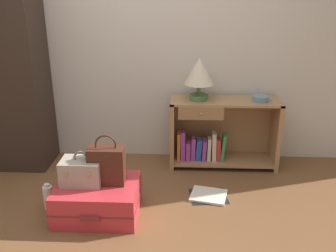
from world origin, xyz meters
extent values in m
plane|color=brown|center=(0.00, 0.00, 0.00)|extent=(9.00, 9.00, 0.00)
cube|color=beige|center=(0.00, 1.50, 1.30)|extent=(6.40, 0.10, 2.60)
cube|color=#A37A51|center=(0.31, 1.25, 0.33)|extent=(0.04, 0.35, 0.67)
cube|color=#A37A51|center=(1.29, 1.25, 0.33)|extent=(0.04, 0.35, 0.67)
cube|color=#A37A51|center=(0.80, 1.25, 0.66)|extent=(1.03, 0.35, 0.02)
cube|color=#A37A51|center=(0.80, 1.25, 0.06)|extent=(0.95, 0.35, 0.02)
cube|color=#A37A51|center=(0.80, 1.41, 0.33)|extent=(0.95, 0.01, 0.65)
cube|color=#8F6B47|center=(0.57, 1.08, 0.59)|extent=(0.41, 0.02, 0.12)
sphere|color=#9E844C|center=(0.57, 1.07, 0.59)|extent=(0.02, 0.02, 0.02)
cube|color=orange|center=(0.37, 1.22, 0.20)|extent=(0.03, 0.11, 0.28)
cube|color=purple|center=(0.41, 1.22, 0.21)|extent=(0.05, 0.12, 0.29)
cube|color=purple|center=(0.46, 1.22, 0.16)|extent=(0.04, 0.12, 0.18)
cube|color=purple|center=(0.51, 1.22, 0.18)|extent=(0.04, 0.10, 0.22)
cube|color=#2D51B2|center=(0.57, 1.22, 0.17)|extent=(0.07, 0.10, 0.21)
cube|color=purple|center=(0.62, 1.22, 0.17)|extent=(0.05, 0.13, 0.21)
cube|color=beige|center=(0.66, 1.22, 0.18)|extent=(0.04, 0.11, 0.22)
cube|color=beige|center=(0.71, 1.22, 0.21)|extent=(0.04, 0.12, 0.28)
cube|color=red|center=(0.76, 1.22, 0.17)|extent=(0.05, 0.10, 0.22)
cube|color=green|center=(0.80, 1.22, 0.20)|extent=(0.05, 0.12, 0.27)
cylinder|color=#4C7542|center=(0.55, 1.24, 0.69)|extent=(0.17, 0.17, 0.05)
cylinder|color=#4C7542|center=(0.55, 1.24, 0.77)|extent=(0.04, 0.04, 0.10)
cone|color=beige|center=(0.55, 1.24, 0.94)|extent=(0.27, 0.27, 0.24)
cylinder|color=slate|center=(1.12, 1.22, 0.69)|extent=(0.16, 0.16, 0.05)
cube|color=#D1333D|center=(-0.24, 0.33, 0.13)|extent=(0.62, 0.49, 0.26)
cube|color=maroon|center=(-0.24, 0.33, 0.13)|extent=(0.63, 0.50, 0.01)
cube|color=maroon|center=(-0.24, 0.08, 0.13)|extent=(0.14, 0.02, 0.03)
cube|color=#A89E8E|center=(-0.35, 0.35, 0.36)|extent=(0.30, 0.21, 0.20)
torus|color=slate|center=(-0.35, 0.35, 0.47)|extent=(0.11, 0.02, 0.11)
cube|color=tan|center=(-0.43, 0.24, 0.39)|extent=(0.02, 0.01, 0.02)
cube|color=tan|center=(-0.26, 0.24, 0.39)|extent=(0.02, 0.01, 0.02)
cube|color=#472319|center=(-0.16, 0.37, 0.40)|extent=(0.27, 0.16, 0.29)
torus|color=#472319|center=(-0.16, 0.37, 0.57)|extent=(0.16, 0.01, 0.16)
cylinder|color=white|center=(-0.65, 0.39, 0.10)|extent=(0.08, 0.08, 0.19)
cylinder|color=silver|center=(-0.65, 0.39, 0.21)|extent=(0.05, 0.05, 0.02)
cube|color=white|center=(0.63, 0.63, 0.01)|extent=(0.34, 0.31, 0.02)
cube|color=black|center=(0.63, 0.63, 0.00)|extent=(0.34, 0.30, 0.01)
camera|label=1|loc=(0.42, -2.17, 1.69)|focal=40.60mm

